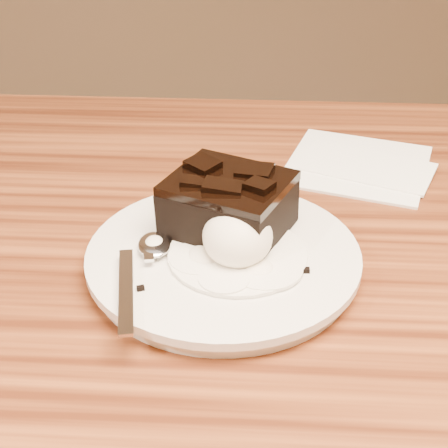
# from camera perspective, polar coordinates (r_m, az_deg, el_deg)

# --- Properties ---
(plate) EXTENTS (0.23, 0.23, 0.02)m
(plate) POSITION_cam_1_polar(r_m,az_deg,el_deg) (0.58, -0.06, -3.08)
(plate) COLOR silver
(plate) RESTS_ON dining_table
(brownie) EXTENTS (0.12, 0.12, 0.05)m
(brownie) POSITION_cam_1_polar(r_m,az_deg,el_deg) (0.59, 0.40, 1.35)
(brownie) COLOR black
(brownie) RESTS_ON plate
(ice_cream_scoop) EXTENTS (0.06, 0.06, 0.05)m
(ice_cream_scoop) POSITION_cam_1_polar(r_m,az_deg,el_deg) (0.55, 1.16, -1.05)
(ice_cream_scoop) COLOR white
(ice_cream_scoop) RESTS_ON plate
(melt_puddle) EXTENTS (0.12, 0.12, 0.00)m
(melt_puddle) POSITION_cam_1_polar(r_m,az_deg,el_deg) (0.57, 1.14, -2.67)
(melt_puddle) COLOR white
(melt_puddle) RESTS_ON plate
(spoon) EXTENTS (0.06, 0.16, 0.01)m
(spoon) POSITION_cam_1_polar(r_m,az_deg,el_deg) (0.57, -5.92, -1.90)
(spoon) COLOR silver
(spoon) RESTS_ON plate
(napkin) EXTENTS (0.18, 0.18, 0.01)m
(napkin) POSITION_cam_1_polar(r_m,az_deg,el_deg) (0.76, 11.22, 5.01)
(napkin) COLOR white
(napkin) RESTS_ON dining_table
(crumb_a) EXTENTS (0.01, 0.01, 0.00)m
(crumb_a) POSITION_cam_1_polar(r_m,az_deg,el_deg) (0.55, 6.95, -3.92)
(crumb_a) COLOR black
(crumb_a) RESTS_ON plate
(crumb_b) EXTENTS (0.01, 0.01, 0.00)m
(crumb_b) POSITION_cam_1_polar(r_m,az_deg,el_deg) (0.58, 3.41, -2.00)
(crumb_b) COLOR black
(crumb_b) RESTS_ON plate
(crumb_c) EXTENTS (0.01, 0.01, 0.00)m
(crumb_c) POSITION_cam_1_polar(r_m,az_deg,el_deg) (0.53, -7.08, -5.43)
(crumb_c) COLOR black
(crumb_c) RESTS_ON plate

